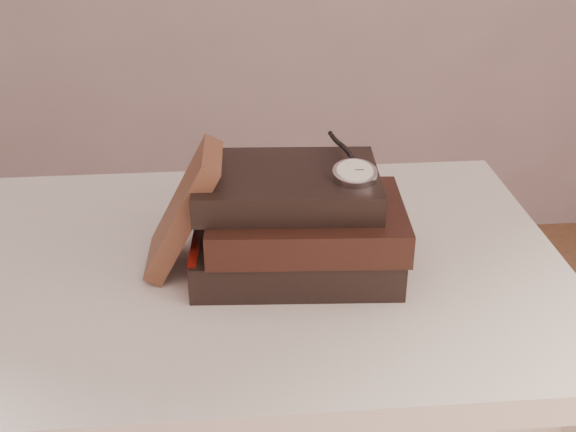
{
  "coord_description": "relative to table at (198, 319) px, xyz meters",
  "views": [
    {
      "loc": [
        0.05,
        -0.51,
        1.27
      ],
      "look_at": [
        0.13,
        0.33,
        0.82
      ],
      "focal_mm": 46.3,
      "sensor_mm": 36.0,
      "label": 1
    }
  ],
  "objects": [
    {
      "name": "table",
      "position": [
        0.0,
        0.0,
        0.0
      ],
      "size": [
        1.0,
        0.6,
        0.75
      ],
      "color": "silver",
      "rests_on": "ground"
    },
    {
      "name": "book_stack",
      "position": [
        0.14,
        -0.02,
        0.15
      ],
      "size": [
        0.28,
        0.2,
        0.13
      ],
      "color": "black",
      "rests_on": "table"
    },
    {
      "name": "journal",
      "position": [
        -0.01,
        -0.0,
        0.18
      ],
      "size": [
        0.11,
        0.11,
        0.17
      ],
      "primitive_type": "cube",
      "rotation": [
        0.0,
        0.49,
        -0.03
      ],
      "color": "#422419",
      "rests_on": "table"
    },
    {
      "name": "pocket_watch",
      "position": [
        0.21,
        -0.03,
        0.23
      ],
      "size": [
        0.06,
        0.16,
        0.02
      ],
      "color": "silver",
      "rests_on": "book_stack"
    },
    {
      "name": "eyeglasses",
      "position": [
        0.05,
        0.08,
        0.17
      ],
      "size": [
        0.12,
        0.14,
        0.05
      ],
      "color": "silver",
      "rests_on": "book_stack"
    }
  ]
}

